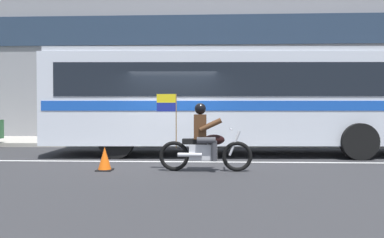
{
  "coord_description": "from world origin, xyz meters",
  "views": [
    {
      "loc": [
        1.0,
        -10.64,
        1.4
      ],
      "look_at": [
        0.55,
        -0.45,
        1.16
      ],
      "focal_mm": 34.8,
      "sensor_mm": 36.0,
      "label": 1
    }
  ],
  "objects": [
    {
      "name": "motorcycle_with_rider",
      "position": [
        0.91,
        -2.13,
        0.67
      ],
      "size": [
        2.2,
        0.64,
        1.78
      ],
      "color": "black",
      "rests_on": "ground_plane"
    },
    {
      "name": "fire_hydrant",
      "position": [
        -4.64,
        4.27,
        0.52
      ],
      "size": [
        0.22,
        0.3,
        0.75
      ],
      "color": "gold",
      "rests_on": "sidewalk_curb"
    },
    {
      "name": "ground_plane",
      "position": [
        0.0,
        0.0,
        0.0
      ],
      "size": [
        60.0,
        60.0,
        0.0
      ],
      "primitive_type": "plane",
      "color": "#2B2B2D"
    },
    {
      "name": "lane_center_stripe",
      "position": [
        0.0,
        -0.6,
        0.0
      ],
      "size": [
        26.6,
        0.14,
        0.01
      ],
      "primitive_type": "cube",
      "color": "silver",
      "rests_on": "ground_plane"
    },
    {
      "name": "traffic_cone",
      "position": [
        -1.41,
        -2.13,
        0.26
      ],
      "size": [
        0.36,
        0.36,
        0.55
      ],
      "color": "#EA590F",
      "rests_on": "ground_plane"
    },
    {
      "name": "sidewalk_curb",
      "position": [
        0.0,
        5.1,
        0.07
      ],
      "size": [
        28.0,
        3.8,
        0.15
      ],
      "primitive_type": "cube",
      "color": "#A39E93",
      "rests_on": "ground_plane"
    },
    {
      "name": "transit_bus",
      "position": [
        2.0,
        1.19,
        1.88
      ],
      "size": [
        11.92,
        3.04,
        3.22
      ],
      "color": "silver",
      "rests_on": "ground_plane"
    }
  ]
}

